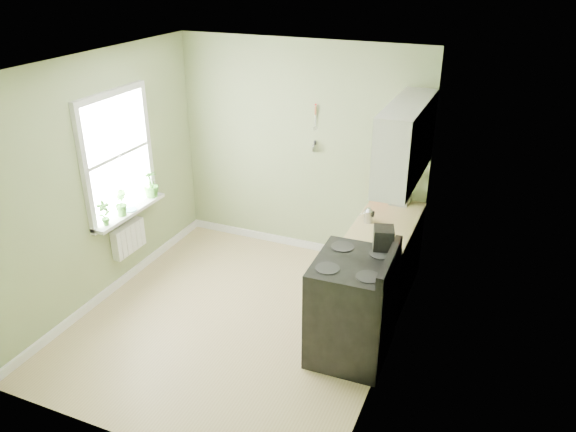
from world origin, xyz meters
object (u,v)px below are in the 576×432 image
at_px(stand_mixer, 403,187).
at_px(coffee_maker, 383,244).
at_px(stove, 352,307).
at_px(kettle, 368,215).

bearing_deg(stand_mixer, coffee_maker, -85.06).
xyz_separation_m(stand_mixer, coffee_maker, (0.12, -1.44, -0.03)).
distance_m(stove, kettle, 1.19).
bearing_deg(kettle, stand_mixer, 73.29).
distance_m(stand_mixer, coffee_maker, 1.45).
bearing_deg(kettle, coffee_maker, -65.30).
distance_m(stove, coffee_maker, 0.67).
bearing_deg(coffee_maker, stove, -116.06).
relative_size(stove, stand_mixer, 2.69).
bearing_deg(stove, kettle, 98.94).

